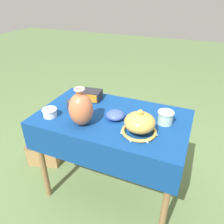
% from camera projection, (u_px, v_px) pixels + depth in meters
% --- Properties ---
extents(ground_plane, '(14.00, 14.00, 0.00)m').
position_uv_depth(ground_plane, '(112.00, 189.00, 1.97)').
color(ground_plane, '#567042').
extents(display_table, '(1.10, 0.66, 0.77)m').
position_uv_depth(display_table, '(111.00, 127.00, 1.62)').
color(display_table, olive).
rests_on(display_table, ground_plane).
extents(vase_tall_bulbous, '(0.16, 0.16, 0.27)m').
position_uv_depth(vase_tall_bulbous, '(81.00, 109.00, 1.43)').
color(vase_tall_bulbous, '#BC6642').
rests_on(vase_tall_bulbous, display_table).
extents(vase_dome_bell, '(0.23, 0.24, 0.17)m').
position_uv_depth(vase_dome_bell, '(140.00, 124.00, 1.37)').
color(vase_dome_bell, gold).
rests_on(vase_dome_bell, display_table).
extents(mosaic_tile_box, '(0.18, 0.15, 0.08)m').
position_uv_depth(mosaic_tile_box, '(91.00, 95.00, 1.81)').
color(mosaic_tile_box, '#232328').
rests_on(mosaic_tile_box, display_table).
extents(pot_squat_charcoal, '(0.10, 0.10, 0.07)m').
position_uv_depth(pot_squat_charcoal, '(74.00, 105.00, 1.67)').
color(pot_squat_charcoal, '#2D2D33').
rests_on(pot_squat_charcoal, display_table).
extents(bowl_shallow_cobalt, '(0.13, 0.13, 0.06)m').
position_uv_depth(bowl_shallow_cobalt, '(115.00, 115.00, 1.54)').
color(bowl_shallow_cobalt, '#3851A8').
rests_on(bowl_shallow_cobalt, display_table).
extents(cup_wide_celadon, '(0.11, 0.11, 0.09)m').
position_uv_depth(cup_wide_celadon, '(165.00, 117.00, 1.48)').
color(cup_wide_celadon, '#A8CCB7').
rests_on(cup_wide_celadon, display_table).
extents(cup_wide_porcelain, '(0.11, 0.11, 0.06)m').
position_uv_depth(cup_wide_porcelain, '(50.00, 112.00, 1.57)').
color(cup_wide_porcelain, white).
rests_on(cup_wide_porcelain, display_table).
extents(wooden_crate, '(0.37, 0.31, 0.23)m').
position_uv_depth(wooden_crate, '(45.00, 151.00, 2.25)').
color(wooden_crate, '#A37A4C').
rests_on(wooden_crate, ground_plane).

